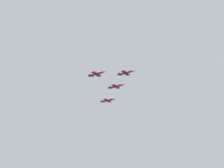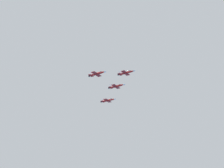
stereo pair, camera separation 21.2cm
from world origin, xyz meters
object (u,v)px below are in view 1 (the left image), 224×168
jet_lead (126,73)px  jet_left_wingman (117,86)px  jet_right_wingman (97,74)px  jet_left_outer (108,100)px

jet_lead → jet_left_wingman: bearing=139.0°
jet_right_wingman → jet_left_outer: (-51.17, 8.68, -3.99)m
jet_lead → jet_left_wingman: jet_lead is taller
jet_left_wingman → jet_right_wingman: (27.60, -16.61, -0.76)m
jet_left_wingman → jet_left_outer: (-23.57, -7.93, -4.75)m
jet_right_wingman → jet_left_outer: size_ratio=1.01×
jet_left_outer → jet_left_wingman: bearing=-41.0°
jet_lead → jet_left_outer: 50.22m
jet_left_wingman → jet_right_wingman: jet_left_wingman is taller
jet_left_wingman → jet_lead: bearing=-41.1°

